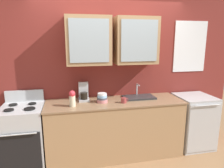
{
  "coord_description": "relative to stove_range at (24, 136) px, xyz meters",
  "views": [
    {
      "loc": [
        -0.71,
        -3.05,
        1.89
      ],
      "look_at": [
        -0.05,
        0.0,
        1.2
      ],
      "focal_mm": 33.07,
      "sensor_mm": 36.0,
      "label": 1
    }
  ],
  "objects": [
    {
      "name": "counter",
      "position": [
        1.39,
        0.0,
        -0.01
      ],
      "size": [
        2.17,
        0.67,
        0.92
      ],
      "color": "#A87F56",
      "rests_on": "ground_plane"
    },
    {
      "name": "sink_faucet",
      "position": [
        1.83,
        0.09,
        0.47
      ],
      "size": [
        0.52,
        0.3,
        0.22
      ],
      "color": "#2D2D30",
      "rests_on": "counter"
    },
    {
      "name": "ground_plane",
      "position": [
        1.39,
        0.0,
        -0.47
      ],
      "size": [
        10.0,
        10.0,
        0.0
      ],
      "primitive_type": "plane",
      "color": "#936B47"
    },
    {
      "name": "coffee_maker",
      "position": [
        0.92,
        0.17,
        0.56
      ],
      "size": [
        0.17,
        0.2,
        0.29
      ],
      "color": "#B7B7BC",
      "rests_on": "counter"
    },
    {
      "name": "bowl_stack",
      "position": [
        1.19,
        -0.0,
        0.52
      ],
      "size": [
        0.17,
        0.17,
        0.14
      ],
      "color": "#D87F84",
      "rests_on": "counter"
    },
    {
      "name": "stove_range",
      "position": [
        0.0,
        0.0,
        0.0
      ],
      "size": [
        0.6,
        0.68,
        1.1
      ],
      "color": "silver",
      "rests_on": "ground_plane"
    },
    {
      "name": "dishwasher",
      "position": [
        2.82,
        -0.0,
        -0.01
      ],
      "size": [
        0.6,
        0.65,
        0.92
      ],
      "color": "silver",
      "rests_on": "ground_plane"
    },
    {
      "name": "vase",
      "position": [
        0.73,
        -0.11,
        0.57
      ],
      "size": [
        0.09,
        0.09,
        0.24
      ],
      "color": "beige",
      "rests_on": "counter"
    },
    {
      "name": "back_wall_unit",
      "position": [
        1.4,
        0.34,
        1.0
      ],
      "size": [
        4.55,
        0.43,
        2.71
      ],
      "color": "maroon",
      "rests_on": "ground_plane"
    },
    {
      "name": "cup_near_sink",
      "position": [
        1.51,
        -0.11,
        0.49
      ],
      "size": [
        0.12,
        0.08,
        0.08
      ],
      "color": "#993838",
      "rests_on": "counter"
    }
  ]
}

